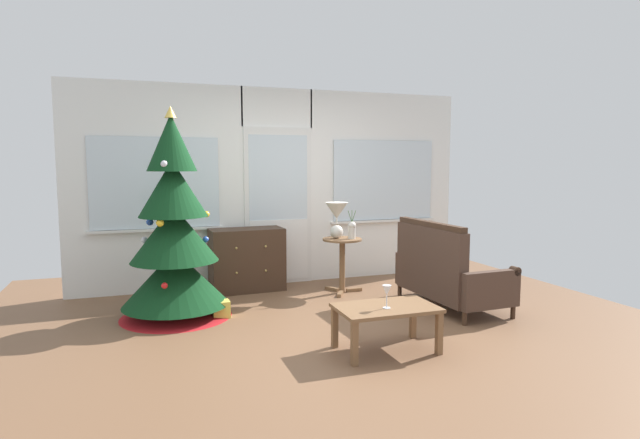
{
  "coord_description": "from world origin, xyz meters",
  "views": [
    {
      "loc": [
        -1.74,
        -4.51,
        1.58
      ],
      "look_at": [
        0.05,
        0.55,
        1.0
      ],
      "focal_mm": 29.06,
      "sensor_mm": 36.0,
      "label": 1
    }
  ],
  "objects_px": {
    "christmas_tree": "(174,242)",
    "gift_box": "(221,309)",
    "settee_sofa": "(444,274)",
    "flower_vase": "(352,229)",
    "side_table": "(342,254)",
    "table_lamp": "(337,215)",
    "coffee_table": "(386,313)",
    "wine_glass": "(387,291)",
    "dresser_cabinet": "(247,260)"
  },
  "relations": [
    {
      "from": "settee_sofa",
      "to": "flower_vase",
      "type": "xyz_separation_m",
      "value": [
        -0.72,
        0.93,
        0.41
      ]
    },
    {
      "from": "dresser_cabinet",
      "to": "flower_vase",
      "type": "height_order",
      "value": "flower_vase"
    },
    {
      "from": "christmas_tree",
      "to": "flower_vase",
      "type": "xyz_separation_m",
      "value": [
        2.1,
        0.3,
        0.01
      ]
    },
    {
      "from": "dresser_cabinet",
      "to": "settee_sofa",
      "type": "distance_m",
      "value": 2.41
    },
    {
      "from": "dresser_cabinet",
      "to": "gift_box",
      "type": "relative_size",
      "value": 5.3
    },
    {
      "from": "side_table",
      "to": "gift_box",
      "type": "relative_size",
      "value": 3.9
    },
    {
      "from": "wine_glass",
      "to": "gift_box",
      "type": "relative_size",
      "value": 1.13
    },
    {
      "from": "dresser_cabinet",
      "to": "flower_vase",
      "type": "xyz_separation_m",
      "value": [
        1.18,
        -0.56,
        0.4
      ]
    },
    {
      "from": "table_lamp",
      "to": "flower_vase",
      "type": "distance_m",
      "value": 0.25
    },
    {
      "from": "wine_glass",
      "to": "dresser_cabinet",
      "type": "bearing_deg",
      "value": 104.46
    },
    {
      "from": "coffee_table",
      "to": "wine_glass",
      "type": "height_order",
      "value": "wine_glass"
    },
    {
      "from": "side_table",
      "to": "flower_vase",
      "type": "distance_m",
      "value": 0.33
    },
    {
      "from": "settee_sofa",
      "to": "flower_vase",
      "type": "relative_size",
      "value": 3.96
    },
    {
      "from": "flower_vase",
      "to": "wine_glass",
      "type": "bearing_deg",
      "value": -104.86
    },
    {
      "from": "christmas_tree",
      "to": "gift_box",
      "type": "xyz_separation_m",
      "value": [
        0.43,
        -0.18,
        -0.69
      ]
    },
    {
      "from": "flower_vase",
      "to": "gift_box",
      "type": "height_order",
      "value": "flower_vase"
    },
    {
      "from": "side_table",
      "to": "wine_glass",
      "type": "relative_size",
      "value": 3.45
    },
    {
      "from": "table_lamp",
      "to": "flower_vase",
      "type": "height_order",
      "value": "table_lamp"
    },
    {
      "from": "christmas_tree",
      "to": "side_table",
      "type": "height_order",
      "value": "christmas_tree"
    },
    {
      "from": "settee_sofa",
      "to": "gift_box",
      "type": "relative_size",
      "value": 8.03
    },
    {
      "from": "dresser_cabinet",
      "to": "gift_box",
      "type": "bearing_deg",
      "value": -114.98
    },
    {
      "from": "dresser_cabinet",
      "to": "side_table",
      "type": "xyz_separation_m",
      "value": [
        1.08,
        -0.5,
        0.09
      ]
    },
    {
      "from": "wine_glass",
      "to": "christmas_tree",
      "type": "bearing_deg",
      "value": 133.25
    },
    {
      "from": "table_lamp",
      "to": "coffee_table",
      "type": "relative_size",
      "value": 0.52
    },
    {
      "from": "coffee_table",
      "to": "wine_glass",
      "type": "relative_size",
      "value": 4.33
    },
    {
      "from": "dresser_cabinet",
      "to": "settee_sofa",
      "type": "bearing_deg",
      "value": -38.13
    },
    {
      "from": "table_lamp",
      "to": "gift_box",
      "type": "bearing_deg",
      "value": -158.77
    },
    {
      "from": "coffee_table",
      "to": "gift_box",
      "type": "bearing_deg",
      "value": 129.14
    },
    {
      "from": "table_lamp",
      "to": "wine_glass",
      "type": "relative_size",
      "value": 2.26
    },
    {
      "from": "dresser_cabinet",
      "to": "table_lamp",
      "type": "bearing_deg",
      "value": -24.35
    },
    {
      "from": "christmas_tree",
      "to": "dresser_cabinet",
      "type": "relative_size",
      "value": 2.35
    },
    {
      "from": "side_table",
      "to": "wine_glass",
      "type": "xyz_separation_m",
      "value": [
        -0.42,
        -2.04,
        0.05
      ]
    },
    {
      "from": "christmas_tree",
      "to": "gift_box",
      "type": "relative_size",
      "value": 12.47
    },
    {
      "from": "christmas_tree",
      "to": "coffee_table",
      "type": "height_order",
      "value": "christmas_tree"
    },
    {
      "from": "settee_sofa",
      "to": "wine_glass",
      "type": "xyz_separation_m",
      "value": [
        -1.24,
        -1.05,
        0.15
      ]
    },
    {
      "from": "christmas_tree",
      "to": "table_lamp",
      "type": "bearing_deg",
      "value": 11.69
    },
    {
      "from": "side_table",
      "to": "gift_box",
      "type": "bearing_deg",
      "value": -160.81
    },
    {
      "from": "table_lamp",
      "to": "gift_box",
      "type": "xyz_separation_m",
      "value": [
        -1.51,
        -0.59,
        -0.87
      ]
    },
    {
      "from": "table_lamp",
      "to": "coffee_table",
      "type": "bearing_deg",
      "value": -99.53
    },
    {
      "from": "settee_sofa",
      "to": "table_lamp",
      "type": "height_order",
      "value": "table_lamp"
    },
    {
      "from": "table_lamp",
      "to": "christmas_tree",
      "type": "bearing_deg",
      "value": -168.31
    },
    {
      "from": "settee_sofa",
      "to": "wine_glass",
      "type": "relative_size",
      "value": 7.11
    },
    {
      "from": "side_table",
      "to": "table_lamp",
      "type": "relative_size",
      "value": 1.53
    },
    {
      "from": "dresser_cabinet",
      "to": "coffee_table",
      "type": "relative_size",
      "value": 1.08
    },
    {
      "from": "christmas_tree",
      "to": "table_lamp",
      "type": "xyz_separation_m",
      "value": [
        1.94,
        0.4,
        0.18
      ]
    },
    {
      "from": "gift_box",
      "to": "dresser_cabinet",
      "type": "bearing_deg",
      "value": 65.02
    },
    {
      "from": "dresser_cabinet",
      "to": "side_table",
      "type": "relative_size",
      "value": 1.36
    },
    {
      "from": "dresser_cabinet",
      "to": "christmas_tree",
      "type": "bearing_deg",
      "value": -136.9
    },
    {
      "from": "side_table",
      "to": "table_lamp",
      "type": "bearing_deg",
      "value": 146.31
    },
    {
      "from": "dresser_cabinet",
      "to": "table_lamp",
      "type": "distance_m",
      "value": 1.25
    }
  ]
}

